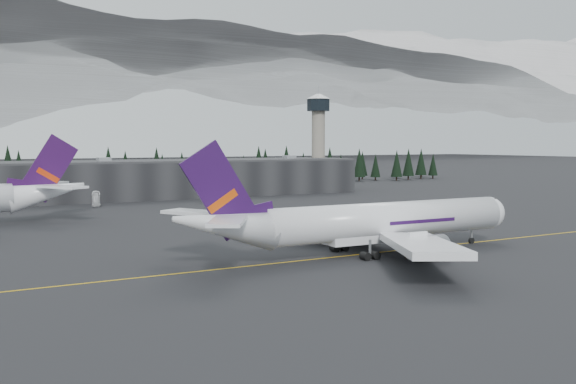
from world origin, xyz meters
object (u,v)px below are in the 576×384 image
terminal (134,179)px  gse_vehicle_a (96,205)px  control_tower (318,130)px  gse_vehicle_b (205,201)px  jet_main (361,223)px

terminal → gse_vehicle_a: size_ratio=33.32×
control_tower → gse_vehicle_a: (-93.73, -28.83, -22.74)m
gse_vehicle_a → gse_vehicle_b: (32.31, -3.25, 0.10)m
jet_main → gse_vehicle_a: bearing=102.4°
terminal → control_tower: 76.98m
terminal → gse_vehicle_b: size_ratio=35.72×
control_tower → gse_vehicle_b: size_ratio=8.42×
jet_main → gse_vehicle_a: (-20.00, 101.39, -4.68)m
gse_vehicle_b → terminal: bearing=-155.8°
control_tower → jet_main: (-73.73, -130.22, -18.06)m
control_tower → terminal: bearing=-177.7°
gse_vehicle_a → jet_main: bearing=-77.6°
gse_vehicle_b → gse_vehicle_a: bearing=-96.6°
control_tower → jet_main: size_ratio=0.58×
jet_main → gse_vehicle_b: bearing=84.1°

